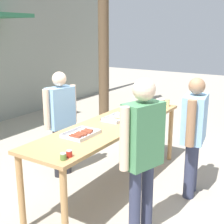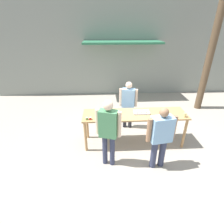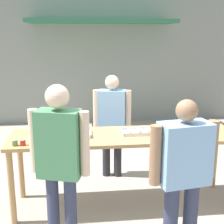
% 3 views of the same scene
% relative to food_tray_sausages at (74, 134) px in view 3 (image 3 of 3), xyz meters
% --- Properties ---
extents(ground_plane, '(24.00, 24.00, 0.00)m').
position_rel_food_tray_sausages_xyz_m(ground_plane, '(0.61, -0.04, -0.94)').
color(ground_plane, '#A39989').
extents(building_facade_back, '(12.00, 1.11, 4.50)m').
position_rel_food_tray_sausages_xyz_m(building_facade_back, '(0.61, 3.94, 1.31)').
color(building_facade_back, gray).
rests_on(building_facade_back, ground).
extents(serving_table, '(2.78, 0.73, 0.93)m').
position_rel_food_tray_sausages_xyz_m(serving_table, '(0.61, -0.04, -0.12)').
color(serving_table, tan).
rests_on(serving_table, ground).
extents(food_tray_sausages, '(0.41, 0.30, 0.04)m').
position_rel_food_tray_sausages_xyz_m(food_tray_sausages, '(0.00, 0.00, 0.00)').
color(food_tray_sausages, silver).
rests_on(food_tray_sausages, serving_table).
extents(food_tray_buns, '(0.43, 0.26, 0.06)m').
position_rel_food_tray_sausages_xyz_m(food_tray_buns, '(0.80, 0.00, 0.01)').
color(food_tray_buns, silver).
rests_on(food_tray_buns, serving_table).
extents(condiment_jar_mustard, '(0.06, 0.06, 0.07)m').
position_rel_food_tray_sausages_xyz_m(condiment_jar_mustard, '(-0.64, -0.29, 0.02)').
color(condiment_jar_mustard, '#567A38').
rests_on(condiment_jar_mustard, serving_table).
extents(condiment_jar_ketchup, '(0.06, 0.06, 0.07)m').
position_rel_food_tray_sausages_xyz_m(condiment_jar_ketchup, '(-0.56, -0.29, 0.02)').
color(condiment_jar_ketchup, '#B22319').
rests_on(condiment_jar_ketchup, serving_table).
extents(person_server_behind_table, '(0.55, 0.29, 1.55)m').
position_rel_food_tray_sausages_xyz_m(person_server_behind_table, '(0.55, 0.79, -0.02)').
color(person_server_behind_table, '#232328').
rests_on(person_server_behind_table, ground).
extents(person_customer_holding_hotdog, '(0.56, 0.33, 1.69)m').
position_rel_food_tray_sausages_xyz_m(person_customer_holding_hotdog, '(-0.13, -0.86, 0.07)').
color(person_customer_holding_hotdog, '#333851').
rests_on(person_customer_holding_hotdog, ground).
extents(person_customer_with_cup, '(0.68, 0.33, 1.55)m').
position_rel_food_tray_sausages_xyz_m(person_customer_with_cup, '(1.03, -1.00, -0.03)').
color(person_customer_with_cup, '#333851').
rests_on(person_customer_with_cup, ground).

